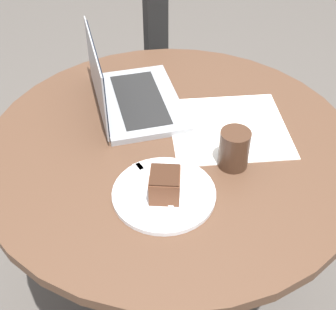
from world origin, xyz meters
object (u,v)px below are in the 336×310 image
(laptop, at_px, (129,95))
(plate, at_px, (164,194))
(chair, at_px, (186,71))
(coffee_glass, at_px, (234,149))

(laptop, bearing_deg, plate, 1.30)
(chair, bearing_deg, coffee_glass, 16.94)
(plate, height_order, coffee_glass, coffee_glass)
(chair, xyz_separation_m, laptop, (0.41, 0.46, 0.28))
(chair, xyz_separation_m, coffee_glass, (0.26, 0.81, 0.29))
(chair, height_order, plate, chair)
(coffee_glass, bearing_deg, laptop, -66.67)
(chair, distance_m, coffee_glass, 0.90)
(plate, height_order, laptop, laptop)
(plate, distance_m, laptop, 0.38)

